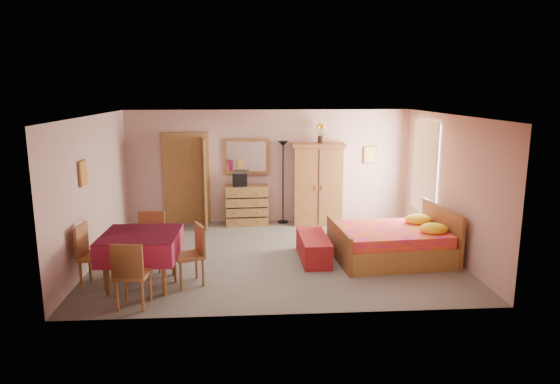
{
  "coord_description": "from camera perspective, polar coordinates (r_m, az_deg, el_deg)",
  "views": [
    {
      "loc": [
        -0.52,
        -8.89,
        3.05
      ],
      "look_at": [
        0.1,
        0.3,
        1.15
      ],
      "focal_mm": 32.0,
      "sensor_mm": 36.0,
      "label": 1
    }
  ],
  "objects": [
    {
      "name": "doorway",
      "position": [
        11.62,
        -10.62,
        1.42
      ],
      "size": [
        1.06,
        0.12,
        2.15
      ],
      "primitive_type": "cube",
      "color": "#9E6B35",
      "rests_on": "floor"
    },
    {
      "name": "wall_mirror",
      "position": [
        11.43,
        -3.89,
        4.09
      ],
      "size": [
        1.04,
        0.14,
        0.82
      ],
      "primitive_type": "cube",
      "rotation": [
        0.0,
        0.0,
        -0.08
      ],
      "color": "white",
      "rests_on": "wall_back"
    },
    {
      "name": "floor_lamp",
      "position": [
        11.46,
        0.35,
        1.11
      ],
      "size": [
        0.3,
        0.3,
        1.9
      ],
      "primitive_type": "cube",
      "rotation": [
        0.0,
        0.0,
        0.29
      ],
      "color": "black",
      "rests_on": "floor"
    },
    {
      "name": "chair_north",
      "position": [
        8.84,
        -14.63,
        -5.54
      ],
      "size": [
        0.46,
        0.46,
        0.99
      ],
      "primitive_type": "cube",
      "rotation": [
        0.0,
        0.0,
        3.11
      ],
      "color": "olive",
      "rests_on": "floor"
    },
    {
      "name": "dining_table",
      "position": [
        8.2,
        -15.53,
        -7.46
      ],
      "size": [
        1.19,
        1.19,
        0.85
      ],
      "primitive_type": "cube",
      "rotation": [
        0.0,
        0.0,
        -0.03
      ],
      "color": "maroon",
      "rests_on": "floor"
    },
    {
      "name": "sunflower_vase",
      "position": [
        11.33,
        4.66,
        6.73
      ],
      "size": [
        0.19,
        0.19,
        0.45
      ],
      "primitive_type": "cube",
      "rotation": [
        0.0,
        0.0,
        -0.08
      ],
      "color": "yellow",
      "rests_on": "wardrobe"
    },
    {
      "name": "window",
      "position": [
        10.88,
        16.26,
        2.73
      ],
      "size": [
        0.08,
        1.4,
        1.95
      ],
      "primitive_type": "cube",
      "color": "white",
      "rests_on": "wall_right"
    },
    {
      "name": "ceiling",
      "position": [
        8.92,
        -0.52,
        8.76
      ],
      "size": [
        6.5,
        6.5,
        0.0
      ],
      "primitive_type": "plane",
      "rotation": [
        3.14,
        0.0,
        0.0
      ],
      "color": "brown",
      "rests_on": "wall_back"
    },
    {
      "name": "wall_front",
      "position": [
        6.65,
        0.77,
        -3.62
      ],
      "size": [
        6.5,
        0.1,
        2.6
      ],
      "primitive_type": "cube",
      "color": "tan",
      "rests_on": "floor"
    },
    {
      "name": "chest_of_drawers",
      "position": [
        11.42,
        -3.82,
        -1.52
      ],
      "size": [
        0.98,
        0.52,
        0.9
      ],
      "primitive_type": "cube",
      "rotation": [
        0.0,
        0.0,
        0.04
      ],
      "color": "olive",
      "rests_on": "floor"
    },
    {
      "name": "chair_south",
      "position": [
        7.47,
        -16.47,
        -8.9
      ],
      "size": [
        0.49,
        0.49,
        0.98
      ],
      "primitive_type": "cube",
      "rotation": [
        0.0,
        0.0,
        -0.11
      ],
      "color": "#AD6C3A",
      "rests_on": "floor"
    },
    {
      "name": "wall_back",
      "position": [
        11.54,
        -1.23,
        2.93
      ],
      "size": [
        6.5,
        0.1,
        2.6
      ],
      "primitive_type": "cube",
      "color": "tan",
      "rests_on": "floor"
    },
    {
      "name": "picture_left",
      "position": [
        8.82,
        -21.64,
        2.02
      ],
      "size": [
        0.04,
        0.32,
        0.42
      ],
      "primitive_type": "cube",
      "color": "orange",
      "rests_on": "wall_left"
    },
    {
      "name": "chair_west",
      "position": [
        8.37,
        -20.3,
        -6.84
      ],
      "size": [
        0.49,
        0.49,
        1.0
      ],
      "primitive_type": "cube",
      "rotation": [
        0.0,
        0.0,
        -1.64
      ],
      "color": "#A56E38",
      "rests_on": "floor"
    },
    {
      "name": "wall_left",
      "position": [
        9.46,
        -20.55,
        0.25
      ],
      "size": [
        0.1,
        5.0,
        2.6
      ],
      "primitive_type": "cube",
      "color": "tan",
      "rests_on": "floor"
    },
    {
      "name": "stereo",
      "position": [
        11.29,
        -4.63,
        1.43
      ],
      "size": [
        0.34,
        0.26,
        0.3
      ],
      "primitive_type": "cube",
      "rotation": [
        0.0,
        0.0,
        0.08
      ],
      "color": "black",
      "rests_on": "chest_of_drawers"
    },
    {
      "name": "floor",
      "position": [
        9.42,
        -0.49,
        -7.25
      ],
      "size": [
        6.5,
        6.5,
        0.0
      ],
      "primitive_type": "plane",
      "color": "slate",
      "rests_on": "ground"
    },
    {
      "name": "wall_right",
      "position": [
        9.82,
        18.8,
        0.75
      ],
      "size": [
        0.1,
        5.0,
        2.6
      ],
      "primitive_type": "cube",
      "color": "tan",
      "rests_on": "floor"
    },
    {
      "name": "bed",
      "position": [
        9.31,
        12.54,
        -4.71
      ],
      "size": [
        2.16,
        1.76,
        0.94
      ],
      "primitive_type": "cube",
      "rotation": [
        0.0,
        0.0,
        0.08
      ],
      "color": "#E6166D",
      "rests_on": "floor"
    },
    {
      "name": "bench",
      "position": [
        9.18,
        3.85,
        -6.34
      ],
      "size": [
        0.51,
        1.33,
        0.44
      ],
      "primitive_type": "cube",
      "rotation": [
        0.0,
        0.0,
        0.02
      ],
      "color": "maroon",
      "rests_on": "floor"
    },
    {
      "name": "picture_back",
      "position": [
        11.81,
        10.26,
        4.18
      ],
      "size": [
        0.3,
        0.04,
        0.4
      ],
      "primitive_type": "cube",
      "color": "#D8BF59",
      "rests_on": "wall_back"
    },
    {
      "name": "chair_east",
      "position": [
        8.06,
        -10.43,
        -7.12
      ],
      "size": [
        0.57,
        0.57,
        0.96
      ],
      "primitive_type": "cube",
      "rotation": [
        0.0,
        0.0,
        1.96
      ],
      "color": "brown",
      "rests_on": "floor"
    },
    {
      "name": "wardrobe",
      "position": [
        11.4,
        4.35,
        0.9
      ],
      "size": [
        1.22,
        0.69,
        1.86
      ],
      "primitive_type": "cube",
      "rotation": [
        0.0,
        0.0,
        -0.07
      ],
      "color": "#A86A39",
      "rests_on": "floor"
    }
  ]
}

